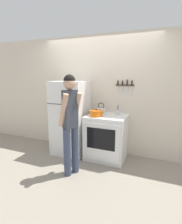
{
  "coord_description": "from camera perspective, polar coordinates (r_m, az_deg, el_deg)",
  "views": [
    {
      "loc": [
        1.3,
        -3.61,
        1.71
      ],
      "look_at": [
        0.02,
        -0.48,
        0.99
      ],
      "focal_mm": 28.0,
      "sensor_mm": 36.0,
      "label": 1
    }
  ],
  "objects": [
    {
      "name": "stove_range",
      "position": [
        3.63,
        4.9,
        -8.16
      ],
      "size": [
        0.79,
        0.69,
        0.91
      ],
      "color": "white",
      "rests_on": "ground_plane"
    },
    {
      "name": "person",
      "position": [
        2.93,
        -6.74,
        -2.51
      ],
      "size": [
        0.38,
        0.42,
        1.72
      ],
      "rotation": [
        0.0,
        0.0,
        1.13
      ],
      "color": "#38425B",
      "rests_on": "ground_plane"
    },
    {
      "name": "dutch_oven_pot",
      "position": [
        3.45,
        1.7,
        -0.36
      ],
      "size": [
        0.3,
        0.26,
        0.15
      ],
      "color": "orange",
      "rests_on": "stove_range"
    },
    {
      "name": "wall_back",
      "position": [
        3.89,
        2.58,
        5.49
      ],
      "size": [
        10.0,
        0.06,
        2.55
      ],
      "color": "beige",
      "rests_on": "ground_plane"
    },
    {
      "name": "wall_knife_strip",
      "position": [
        3.67,
        11.05,
        8.62
      ],
      "size": [
        0.38,
        0.03,
        0.32
      ],
      "color": "brown"
    },
    {
      "name": "tea_kettle",
      "position": [
        3.68,
        3.33,
        0.55
      ],
      "size": [
        0.22,
        0.17,
        0.23
      ],
      "color": "silver",
      "rests_on": "stove_range"
    },
    {
      "name": "refrigerator",
      "position": [
        3.86,
        -6.65,
        -1.89
      ],
      "size": [
        0.71,
        0.7,
        1.59
      ],
      "color": "white",
      "rests_on": "ground_plane"
    },
    {
      "name": "utensil_jar",
      "position": [
        3.59,
        8.82,
        0.08
      ],
      "size": [
        0.07,
        0.07,
        0.28
      ],
      "color": "silver",
      "rests_on": "stove_range"
    },
    {
      "name": "ground_plane",
      "position": [
        4.2,
        2.27,
        -12.1
      ],
      "size": [
        14.0,
        14.0,
        0.0
      ],
      "primitive_type": "plane",
      "color": "gray"
    }
  ]
}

